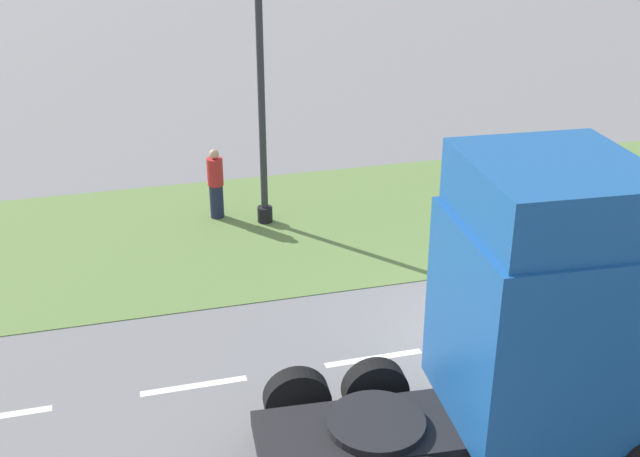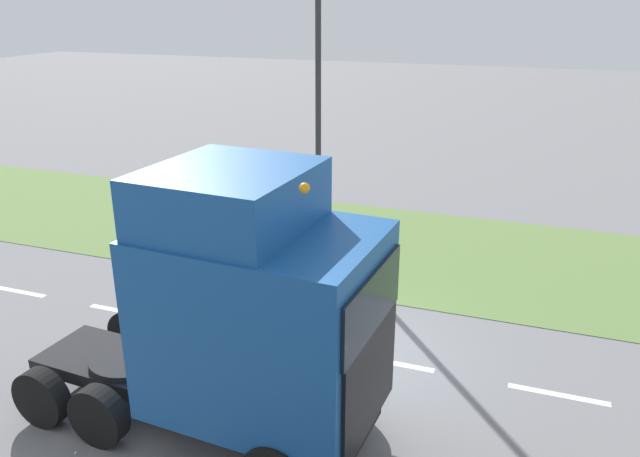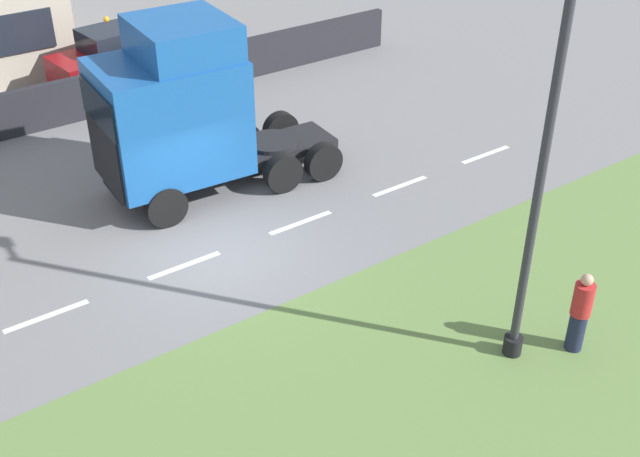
{
  "view_description": "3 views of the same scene",
  "coord_description": "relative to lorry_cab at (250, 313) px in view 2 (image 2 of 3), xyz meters",
  "views": [
    {
      "loc": [
        11.39,
        -6.39,
        8.03
      ],
      "look_at": [
        -1.49,
        -2.89,
        1.96
      ],
      "focal_mm": 45.0,
      "sensor_mm": 36.0,
      "label": 1
    },
    {
      "loc": [
        10.65,
        3.25,
        6.9
      ],
      "look_at": [
        -2.37,
        -1.45,
        1.76
      ],
      "focal_mm": 35.0,
      "sensor_mm": 36.0,
      "label": 2
    },
    {
      "loc": [
        -14.01,
        7.02,
        10.46
      ],
      "look_at": [
        -2.37,
        -1.2,
        1.46
      ],
      "focal_mm": 45.0,
      "sensor_mm": 36.0,
      "label": 3
    }
  ],
  "objects": [
    {
      "name": "ground_plane",
      "position": [
        -2.92,
        0.7,
        -2.3
      ],
      "size": [
        120.0,
        120.0,
        0.0
      ],
      "primitive_type": "plane",
      "color": "slate",
      "rests_on": "ground"
    },
    {
      "name": "grass_verge",
      "position": [
        -8.92,
        0.7,
        -2.29
      ],
      "size": [
        7.0,
        44.0,
        0.01
      ],
      "color": "#607F42",
      "rests_on": "ground"
    },
    {
      "name": "lane_markings",
      "position": [
        -2.92,
        -0.0,
        -2.3
      ],
      "size": [
        0.16,
        17.8,
        0.0
      ],
      "color": "white",
      "rests_on": "ground"
    },
    {
      "name": "lorry_cab",
      "position": [
        0.0,
        0.0,
        0.0
      ],
      "size": [
        3.04,
        6.37,
        4.74
      ],
      "rotation": [
        0.0,
        0.0,
        -0.07
      ],
      "color": "black",
      "rests_on": "ground"
    },
    {
      "name": "lamp_post",
      "position": [
        -9.26,
        -2.26,
        1.35
      ],
      "size": [
        1.3,
        0.37,
        7.98
      ],
      "color": "black",
      "rests_on": "ground"
    },
    {
      "name": "pedestrian",
      "position": [
        -9.92,
        -3.35,
        -1.42
      ],
      "size": [
        0.39,
        0.39,
        1.78
      ],
      "color": "#1E233D",
      "rests_on": "ground"
    }
  ]
}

